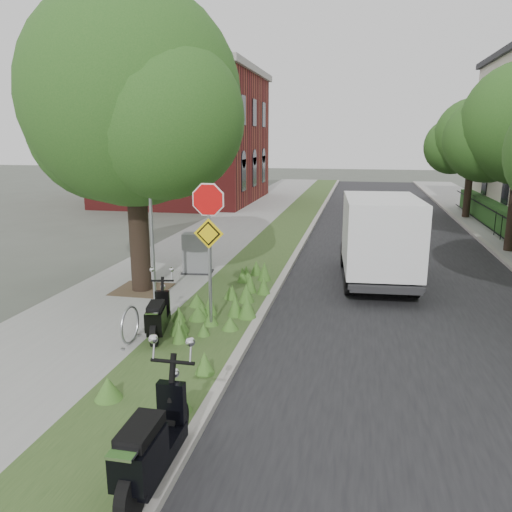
{
  "coord_description": "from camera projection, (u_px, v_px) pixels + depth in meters",
  "views": [
    {
      "loc": [
        1.63,
        -9.15,
        4.1
      ],
      "look_at": [
        -0.78,
        2.38,
        1.3
      ],
      "focal_mm": 35.0,
      "sensor_mm": 36.0,
      "label": 1
    }
  ],
  "objects": [
    {
      "name": "scooter_near",
      "position": [
        158.0,
        320.0,
        10.08
      ],
      "size": [
        0.58,
        1.63,
        0.79
      ],
      "color": "black",
      "rests_on": "ground"
    },
    {
      "name": "sidewalk_near",
      "position": [
        211.0,
        239.0,
        20.34
      ],
      "size": [
        3.5,
        60.0,
        0.12
      ],
      "primitive_type": "cube",
      "color": "gray",
      "rests_on": "ground"
    },
    {
      "name": "bike_hoop",
      "position": [
        130.0,
        325.0,
        9.83
      ],
      "size": [
        0.06,
        0.78,
        0.77
      ],
      "color": "#A5A8AD",
      "rests_on": "ground"
    },
    {
      "name": "brick_building",
      "position": [
        185.0,
        136.0,
        31.85
      ],
      "size": [
        9.4,
        10.4,
        8.3
      ],
      "color": "maroon",
      "rests_on": "ground"
    },
    {
      "name": "far_tree_c",
      "position": [
        471.0,
        141.0,
        24.87
      ],
      "size": [
        4.37,
        3.89,
        5.93
      ],
      "color": "black",
      "rests_on": "ground"
    },
    {
      "name": "bare_post",
      "position": [
        151.0,
        223.0,
        11.84
      ],
      "size": [
        0.08,
        0.08,
        4.0
      ],
      "color": "#A5A8AD",
      "rests_on": "ground"
    },
    {
      "name": "verge",
      "position": [
        277.0,
        242.0,
        19.79
      ],
      "size": [
        2.0,
        60.0,
        0.12
      ],
      "primitive_type": "cube",
      "color": "#314C20",
      "rests_on": "ground"
    },
    {
      "name": "scooter_far",
      "position": [
        149.0,
        454.0,
        5.7
      ],
      "size": [
        0.41,
        1.97,
        0.94
      ],
      "color": "black",
      "rests_on": "ground"
    },
    {
      "name": "kerb_near",
      "position": [
        303.0,
        243.0,
        19.59
      ],
      "size": [
        0.2,
        60.0,
        0.13
      ],
      "primitive_type": "cube",
      "color": "#9E9991",
      "rests_on": "ground"
    },
    {
      "name": "street_tree_main",
      "position": [
        130.0,
        109.0,
        12.41
      ],
      "size": [
        6.21,
        5.54,
        7.66
      ],
      "color": "black",
      "rests_on": "ground"
    },
    {
      "name": "road",
      "position": [
        394.0,
        249.0,
        18.91
      ],
      "size": [
        7.0,
        60.0,
        0.01
      ],
      "primitive_type": "cube",
      "color": "black",
      "rests_on": "ground"
    },
    {
      "name": "sign_assembly",
      "position": [
        209.0,
        226.0,
        10.28
      ],
      "size": [
        0.94,
        0.08,
        3.22
      ],
      "color": "#A5A8AD",
      "rests_on": "ground"
    },
    {
      "name": "utility_cabinet",
      "position": [
        197.0,
        254.0,
        14.97
      ],
      "size": [
        0.97,
        0.71,
        1.21
      ],
      "color": "#262628",
      "rests_on": "ground"
    },
    {
      "name": "kerb_far",
      "position": [
        494.0,
        251.0,
        18.2
      ],
      "size": [
        0.2,
        60.0,
        0.13
      ],
      "primitive_type": "cube",
      "color": "#9E9991",
      "rests_on": "ground"
    },
    {
      "name": "box_truck",
      "position": [
        379.0,
        235.0,
        14.17
      ],
      "size": [
        2.2,
        4.88,
        2.15
      ],
      "color": "#262628",
      "rests_on": "ground"
    },
    {
      "name": "ground",
      "position": [
        270.0,
        348.0,
        9.98
      ],
      "size": [
        120.0,
        120.0,
        0.0
      ],
      "primitive_type": "plane",
      "color": "#4C5147",
      "rests_on": "ground"
    }
  ]
}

